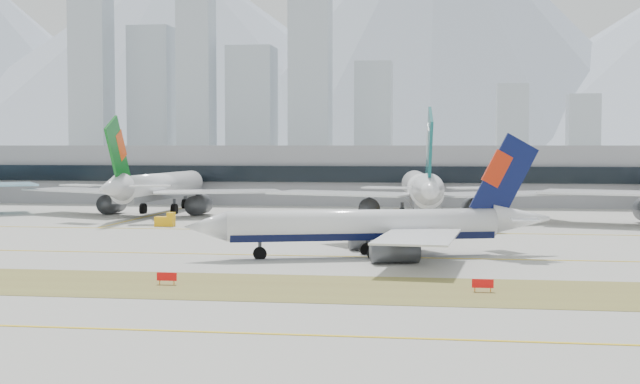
% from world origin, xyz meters
% --- Properties ---
extents(ground, '(3000.00, 3000.00, 0.00)m').
position_xyz_m(ground, '(0.00, 0.00, 0.00)').
color(ground, '#A5A49B').
rests_on(ground, ground).
extents(apron_markings, '(360.00, 122.22, 0.06)m').
position_xyz_m(apron_markings, '(0.00, -53.95, 0.02)').
color(apron_markings, olive).
rests_on(apron_markings, ground).
extents(taxiing_airliner, '(49.22, 41.89, 16.93)m').
position_xyz_m(taxiing_airliner, '(14.85, -4.44, 4.08)').
color(taxiing_airliner, white).
rests_on(taxiing_airliner, ground).
extents(widebody_eva, '(59.23, 57.94, 21.13)m').
position_xyz_m(widebody_eva, '(-38.75, 63.40, 5.62)').
color(widebody_eva, white).
rests_on(widebody_eva, ground).
extents(widebody_cathay, '(61.80, 60.73, 22.12)m').
position_xyz_m(widebody_cathay, '(18.98, 56.41, 5.88)').
color(widebody_cathay, white).
rests_on(widebody_cathay, ground).
extents(terminal, '(280.00, 43.10, 15.00)m').
position_xyz_m(terminal, '(0.00, 114.84, 7.50)').
color(terminal, gray).
rests_on(terminal, ground).
extents(hold_sign_left, '(2.20, 0.15, 1.35)m').
position_xyz_m(hold_sign_left, '(-5.51, -32.00, 0.88)').
color(hold_sign_left, red).
rests_on(hold_sign_left, ground).
extents(hold_sign_right, '(2.20, 0.15, 1.35)m').
position_xyz_m(hold_sign_right, '(28.00, -32.00, 0.88)').
color(hold_sign_right, red).
rests_on(hold_sign_right, ground).
extents(gse_c, '(3.55, 2.00, 2.60)m').
position_xyz_m(gse_c, '(13.37, 49.60, 1.05)').
color(gse_c, '#FFB30D').
rests_on(gse_c, ground).
extents(gse_b, '(3.55, 2.00, 2.60)m').
position_xyz_m(gse_b, '(-27.52, 35.07, 1.05)').
color(gse_b, '#FFB30D').
rests_on(gse_b, ground).
extents(city_skyline, '(342.00, 49.80, 140.00)m').
position_xyz_m(city_skyline, '(-106.76, 453.42, 49.80)').
color(city_skyline, '#A0ACB6').
rests_on(city_skyline, ground).
extents(mountain_ridge, '(2830.00, 1120.00, 470.00)m').
position_xyz_m(mountain_ridge, '(33.00, 1404.14, 181.85)').
color(mountain_ridge, '#9EA8B7').
rests_on(mountain_ridge, ground).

